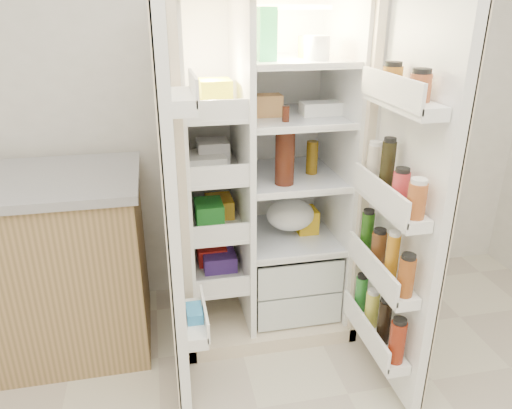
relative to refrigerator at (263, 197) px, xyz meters
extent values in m
cube|color=white|center=(-0.19, 0.35, 0.61)|extent=(4.00, 0.02, 2.70)
cube|color=beige|center=(-0.02, 0.28, 0.16)|extent=(0.92, 0.04, 1.80)
cube|color=beige|center=(-0.46, -0.05, 0.16)|extent=(0.04, 0.70, 1.80)
cube|color=beige|center=(0.42, -0.05, 0.16)|extent=(0.04, 0.70, 1.80)
cube|color=beige|center=(-0.02, -0.05, -0.70)|extent=(0.92, 0.70, 0.08)
cube|color=white|center=(-0.02, 0.25, 0.18)|extent=(0.84, 0.02, 1.68)
cube|color=white|center=(-0.43, -0.05, 0.18)|extent=(0.02, 0.62, 1.68)
cube|color=white|center=(0.39, -0.05, 0.18)|extent=(0.02, 0.62, 1.68)
cube|color=white|center=(-0.13, -0.05, 0.18)|extent=(0.03, 0.62, 1.68)
cube|color=silver|center=(0.14, -0.07, -0.56)|extent=(0.47, 0.52, 0.19)
cube|color=silver|center=(0.14, -0.07, -0.36)|extent=(0.47, 0.52, 0.19)
cube|color=#FFD18C|center=(0.14, 0.00, 0.98)|extent=(0.30, 0.30, 0.02)
cube|color=white|center=(-0.28, -0.05, -0.39)|extent=(0.28, 0.58, 0.02)
cube|color=white|center=(-0.28, -0.05, -0.09)|extent=(0.28, 0.58, 0.02)
cube|color=white|center=(-0.28, -0.05, 0.21)|extent=(0.28, 0.58, 0.02)
cube|color=white|center=(-0.28, -0.05, 0.51)|extent=(0.28, 0.58, 0.02)
cube|color=white|center=(0.14, -0.05, -0.22)|extent=(0.49, 0.58, 0.01)
cube|color=white|center=(0.14, -0.05, 0.14)|extent=(0.49, 0.58, 0.01)
cube|color=white|center=(0.14, -0.05, 0.46)|extent=(0.49, 0.58, 0.02)
cube|color=white|center=(0.14, -0.05, 0.74)|extent=(0.49, 0.58, 0.02)
cube|color=red|center=(-0.28, -0.05, -0.33)|extent=(0.16, 0.20, 0.10)
cube|color=#268B2E|center=(-0.28, -0.05, -0.02)|extent=(0.14, 0.18, 0.12)
cube|color=white|center=(-0.28, -0.05, 0.25)|extent=(0.20, 0.22, 0.07)
cube|color=yellow|center=(-0.28, -0.05, 0.59)|extent=(0.15, 0.16, 0.14)
cube|color=#523092|center=(-0.28, -0.05, -0.34)|extent=(0.18, 0.20, 0.09)
cube|color=gold|center=(-0.28, -0.05, -0.03)|extent=(0.14, 0.18, 0.10)
cube|color=silver|center=(-0.28, -0.05, 0.28)|extent=(0.16, 0.16, 0.12)
sphere|color=orange|center=(0.01, -0.15, -0.62)|extent=(0.07, 0.07, 0.07)
sphere|color=orange|center=(0.10, -0.11, -0.62)|extent=(0.07, 0.07, 0.07)
sphere|color=orange|center=(0.20, -0.15, -0.62)|extent=(0.07, 0.07, 0.07)
sphere|color=orange|center=(0.06, -0.01, -0.62)|extent=(0.07, 0.07, 0.07)
sphere|color=orange|center=(0.16, -0.03, -0.62)|extent=(0.07, 0.07, 0.07)
sphere|color=orange|center=(0.26, -0.07, -0.62)|extent=(0.07, 0.07, 0.07)
sphere|color=orange|center=(-0.02, -0.07, -0.62)|extent=(0.07, 0.07, 0.07)
ellipsoid|color=#367226|center=(0.14, -0.05, -0.34)|extent=(0.26, 0.24, 0.11)
cylinder|color=#41190E|center=(0.06, -0.20, 0.30)|extent=(0.10, 0.10, 0.31)
cylinder|color=brown|center=(0.25, -0.07, 0.23)|extent=(0.06, 0.06, 0.18)
cube|color=#289456|center=(-0.02, -0.14, 0.86)|extent=(0.08, 0.08, 0.24)
cylinder|color=white|center=(0.22, -0.15, 0.80)|extent=(0.12, 0.12, 0.11)
cylinder|color=olive|center=(0.21, -0.03, 0.79)|extent=(0.08, 0.08, 0.10)
cube|color=white|center=(0.31, -0.08, 0.50)|extent=(0.26, 0.11, 0.06)
cube|color=tan|center=(-0.01, -0.05, 0.52)|extent=(0.18, 0.10, 0.11)
ellipsoid|color=white|center=(0.14, -0.06, -0.13)|extent=(0.27, 0.24, 0.17)
cube|color=gold|center=(0.24, -0.03, -0.15)|extent=(0.11, 0.14, 0.14)
cube|color=white|center=(-0.52, -0.60, 0.16)|extent=(0.05, 0.40, 1.72)
cube|color=beige|center=(-0.54, -0.60, 0.16)|extent=(0.01, 0.40, 1.72)
cube|color=white|center=(-0.45, -0.60, -0.34)|extent=(0.09, 0.32, 0.06)
cube|color=white|center=(-0.45, -0.60, 0.66)|extent=(0.09, 0.32, 0.06)
cube|color=#338CCC|center=(-0.45, -0.60, -0.31)|extent=(0.07, 0.12, 0.10)
cube|color=white|center=(0.48, -0.69, 0.16)|extent=(0.05, 0.58, 1.72)
cube|color=beige|center=(0.51, -0.69, 0.16)|extent=(0.01, 0.58, 1.72)
cube|color=white|center=(0.40, -0.69, -0.48)|extent=(0.11, 0.50, 0.05)
cube|color=white|center=(0.40, -0.69, -0.14)|extent=(0.11, 0.50, 0.05)
cube|color=white|center=(0.40, -0.69, 0.21)|extent=(0.11, 0.50, 0.05)
cube|color=white|center=(0.40, -0.69, 0.64)|extent=(0.11, 0.50, 0.05)
cylinder|color=maroon|center=(0.40, -0.89, -0.36)|extent=(0.07, 0.07, 0.20)
cylinder|color=black|center=(0.40, -0.76, -0.35)|extent=(0.06, 0.06, 0.22)
cylinder|color=gold|center=(0.40, -0.63, -0.37)|extent=(0.06, 0.06, 0.18)
cylinder|color=#2A802F|center=(0.40, -0.50, -0.36)|extent=(0.06, 0.06, 0.19)
cylinder|color=brown|center=(0.40, -0.89, -0.03)|extent=(0.07, 0.07, 0.17)
cylinder|color=#BF7916|center=(0.40, -0.76, -0.01)|extent=(0.06, 0.06, 0.21)
cylinder|color=#5C3317|center=(0.40, -0.63, -0.04)|extent=(0.07, 0.07, 0.16)
cylinder|color=#205012|center=(0.40, -0.50, -0.02)|extent=(0.06, 0.06, 0.20)
cylinder|color=#9D4E22|center=(0.40, -0.89, 0.30)|extent=(0.07, 0.07, 0.14)
cylinder|color=#BE3136|center=(0.40, -0.76, 0.30)|extent=(0.07, 0.07, 0.14)
cylinder|color=black|center=(0.40, -0.63, 0.35)|extent=(0.06, 0.06, 0.23)
cylinder|color=beige|center=(0.40, -0.50, 0.32)|extent=(0.06, 0.06, 0.18)
cylinder|color=#974925|center=(0.40, -0.81, 0.71)|extent=(0.08, 0.08, 0.10)
cylinder|color=#945C1A|center=(0.40, -0.59, 0.71)|extent=(0.08, 0.08, 0.10)
cube|color=#9D7A4E|center=(-1.32, -0.07, -0.28)|extent=(1.29, 0.66, 0.92)
camera|label=1|loc=(-0.55, -2.43, 1.00)|focal=34.00mm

